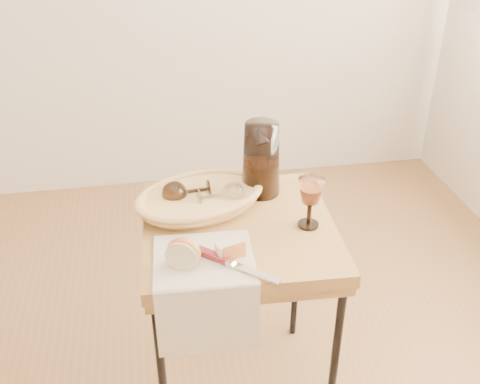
{
  "coord_description": "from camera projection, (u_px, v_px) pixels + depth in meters",
  "views": [
    {
      "loc": [
        0.12,
        -1.1,
        1.61
      ],
      "look_at": [
        0.35,
        0.21,
        0.83
      ],
      "focal_mm": 41.39,
      "sensor_mm": 36.0,
      "label": 1
    }
  ],
  "objects": [
    {
      "name": "apple_wedge",
      "position": [
        228.0,
        250.0,
        1.46
      ],
      "size": [
        0.07,
        0.05,
        0.04
      ],
      "primitive_type": "cube",
      "rotation": [
        0.0,
        0.0,
        0.27
      ],
      "color": "beige",
      "rests_on": "tea_towel"
    },
    {
      "name": "pitcher",
      "position": [
        261.0,
        159.0,
        1.72
      ],
      "size": [
        0.22,
        0.28,
        0.28
      ],
      "primitive_type": null,
      "rotation": [
        0.0,
        0.0,
        0.28
      ],
      "color": "black",
      "rests_on": "side_table"
    },
    {
      "name": "bread_basket",
      "position": [
        201.0,
        200.0,
        1.68
      ],
      "size": [
        0.42,
        0.35,
        0.05
      ],
      "primitive_type": null,
      "rotation": [
        0.0,
        0.0,
        0.33
      ],
      "color": "#A16E39",
      "rests_on": "side_table"
    },
    {
      "name": "apple_half",
      "position": [
        184.0,
        252.0,
        1.42
      ],
      "size": [
        0.1,
        0.08,
        0.08
      ],
      "primitive_type": "ellipsoid",
      "rotation": [
        0.0,
        0.0,
        -0.41
      ],
      "color": "red",
      "rests_on": "tea_towel"
    },
    {
      "name": "goblet_lying_b",
      "position": [
        219.0,
        196.0,
        1.66
      ],
      "size": [
        0.12,
        0.08,
        0.07
      ],
      "primitive_type": null,
      "rotation": [
        0.0,
        0.0,
        0.1
      ],
      "color": "white",
      "rests_on": "bread_basket"
    },
    {
      "name": "goblet_lying_a",
      "position": [
        189.0,
        191.0,
        1.68
      ],
      "size": [
        0.13,
        0.09,
        0.08
      ],
      "primitive_type": null,
      "rotation": [
        0.0,
        0.0,
        3.22
      ],
      "color": "#3B2517",
      "rests_on": "bread_basket"
    },
    {
      "name": "table_knife",
      "position": [
        234.0,
        263.0,
        1.43
      ],
      "size": [
        0.2,
        0.18,
        0.02
      ],
      "primitive_type": null,
      "rotation": [
        0.0,
        0.0,
        -0.72
      ],
      "color": "silver",
      "rests_on": "tea_towel"
    },
    {
      "name": "side_table",
      "position": [
        239.0,
        314.0,
        1.8
      ],
      "size": [
        0.58,
        0.58,
        0.71
      ],
      "primitive_type": null,
      "rotation": [
        0.0,
        0.0,
        -0.05
      ],
      "color": "brown",
      "rests_on": "floor"
    },
    {
      "name": "wine_goblet",
      "position": [
        310.0,
        203.0,
        1.57
      ],
      "size": [
        0.09,
        0.09,
        0.16
      ],
      "primitive_type": null,
      "rotation": [
        0.0,
        0.0,
        0.28
      ],
      "color": "white",
      "rests_on": "side_table"
    },
    {
      "name": "tea_towel",
      "position": [
        204.0,
        259.0,
        1.47
      ],
      "size": [
        0.28,
        0.25,
        0.01
      ],
      "primitive_type": "cube",
      "rotation": [
        0.0,
        0.0,
        -0.05
      ],
      "color": "beige",
      "rests_on": "side_table"
    }
  ]
}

